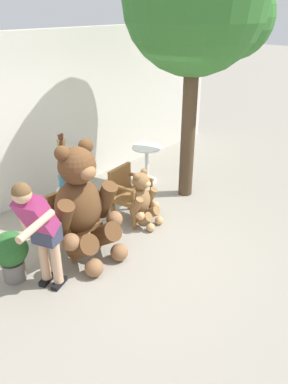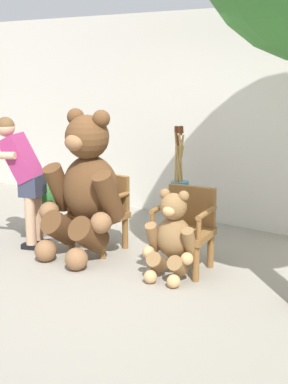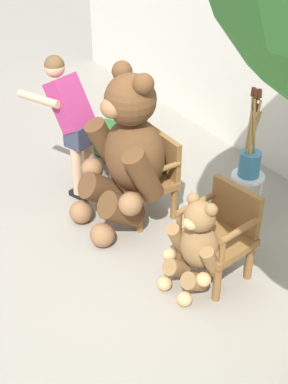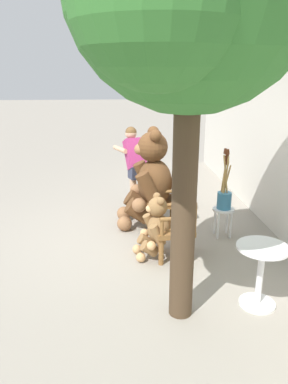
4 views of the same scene
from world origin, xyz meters
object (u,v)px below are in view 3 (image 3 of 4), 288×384
(wooden_chair_right, at_px, (221,232))
(potted_plant, at_px, (105,143))
(wooden_chair_left, at_px, (150,174))
(brush_bucket, at_px, (250,156))
(person_visitor, at_px, (72,117))
(teddy_bear_large, at_px, (127,152))
(teddy_bear_small, at_px, (196,246))
(white_stool, at_px, (247,184))

(wooden_chair_right, height_order, potted_plant, wooden_chair_right)
(wooden_chair_left, height_order, brush_bucket, brush_bucket)
(wooden_chair_right, bearing_deg, person_visitor, -166.43)
(teddy_bear_large, relative_size, teddy_bear_small, 1.81)
(person_visitor, xyz_separation_m, brush_bucket, (1.33, 1.30, -0.23))
(teddy_bear_large, height_order, potted_plant, teddy_bear_large)
(wooden_chair_right, height_order, person_visitor, person_visitor)
(wooden_chair_left, bearing_deg, wooden_chair_right, -0.03)
(teddy_bear_large, bearing_deg, white_stool, 63.61)
(brush_bucket, bearing_deg, teddy_bear_small, -61.89)
(wooden_chair_left, relative_size, white_stool, 1.87)
(person_visitor, xyz_separation_m, white_stool, (1.33, 1.30, -0.55))
(person_visitor, relative_size, potted_plant, 2.25)
(teddy_bear_large, relative_size, brush_bucket, 1.75)
(teddy_bear_small, height_order, brush_bucket, brush_bucket)
(person_visitor, bearing_deg, wooden_chair_left, 30.58)
(person_visitor, distance_m, potted_plant, 0.72)
(brush_bucket, bearing_deg, wooden_chair_right, -54.98)
(teddy_bear_large, bearing_deg, person_visitor, -166.15)
(brush_bucket, bearing_deg, white_stool, 22.71)
(wooden_chair_left, relative_size, teddy_bear_small, 0.95)
(person_visitor, height_order, white_stool, person_visitor)
(teddy_bear_small, distance_m, brush_bucket, 1.30)
(wooden_chair_left, distance_m, wooden_chair_right, 1.13)
(teddy_bear_large, height_order, person_visitor, teddy_bear_large)
(person_visitor, bearing_deg, wooden_chair_right, 13.57)
(white_stool, relative_size, brush_bucket, 0.49)
(teddy_bear_small, height_order, white_stool, teddy_bear_small)
(wooden_chair_left, relative_size, brush_bucket, 0.92)
(wooden_chair_right, relative_size, white_stool, 1.87)
(wooden_chair_right, xyz_separation_m, teddy_bear_large, (-1.13, -0.27, 0.34))
(wooden_chair_left, bearing_deg, teddy_bear_small, -14.20)
(teddy_bear_large, bearing_deg, potted_plant, 163.57)
(wooden_chair_right, relative_size, teddy_bear_small, 0.95)
(teddy_bear_small, bearing_deg, wooden_chair_right, 93.07)
(wooden_chair_right, xyz_separation_m, potted_plant, (-2.08, 0.01, -0.07))
(white_stool, bearing_deg, wooden_chair_left, -123.25)
(person_visitor, xyz_separation_m, potted_plant, (-0.16, 0.47, -0.51))
(teddy_bear_small, relative_size, potted_plant, 1.33)
(white_stool, bearing_deg, wooden_chair_right, -55.17)
(white_stool, distance_m, brush_bucket, 0.33)
(person_visitor, distance_m, brush_bucket, 1.87)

